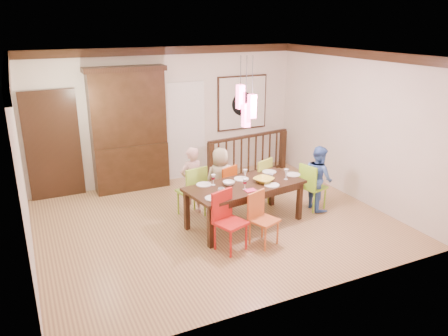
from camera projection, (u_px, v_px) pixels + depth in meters
name	position (u px, v px, depth m)	size (l,w,h in m)	color
floor	(215.00, 222.00, 7.80)	(6.00, 6.00, 0.00)	#906645
ceiling	(214.00, 55.00, 6.87)	(6.00, 6.00, 0.00)	white
wall_back	(168.00, 116.00, 9.48)	(6.00, 6.00, 0.00)	beige
wall_left	(20.00, 168.00, 6.12)	(5.00, 5.00, 0.00)	beige
wall_right	(354.00, 126.00, 8.55)	(5.00, 5.00, 0.00)	beige
crown_molding	(214.00, 60.00, 6.90)	(6.00, 5.00, 0.16)	black
panel_door	(53.00, 147.00, 8.59)	(1.04, 0.07, 2.24)	black
white_doorway	(184.00, 132.00, 9.72)	(0.97, 0.05, 2.22)	silver
painting	(242.00, 103.00, 10.12)	(1.25, 0.06, 1.25)	black
pendant_cluster	(246.00, 106.00, 7.05)	(0.27, 0.21, 1.14)	#FF4C89
dining_table	(245.00, 189.00, 7.51)	(2.15, 1.21, 0.75)	black
chair_far_left	(191.00, 187.00, 7.90)	(0.51, 0.51, 0.96)	#92C637
chair_far_mid	(223.00, 183.00, 8.26)	(0.50, 0.50, 0.86)	#BB460F
chair_far_right	(257.00, 178.00, 8.42)	(0.56, 0.56, 0.94)	#A4BA37
chair_near_left	(231.00, 218.00, 6.69)	(0.54, 0.54, 0.94)	red
chair_near_mid	(264.00, 216.00, 6.87)	(0.50, 0.50, 0.86)	#C05E2A
chair_end_right	(314.00, 183.00, 8.21)	(0.49, 0.49, 0.90)	#8BD129
china_hutch	(129.00, 130.00, 8.98)	(1.62, 0.46, 2.56)	black
balustrade	(249.00, 154.00, 10.01)	(2.16, 0.36, 0.96)	black
person_far_left	(192.00, 181.00, 7.94)	(0.47, 0.31, 1.28)	beige
person_far_mid	(220.00, 179.00, 8.18)	(0.58, 0.38, 1.19)	#B9B18C
person_end_right	(318.00, 178.00, 8.18)	(0.60, 0.47, 1.23)	#4672C5
serving_bowl	(264.00, 180.00, 7.56)	(0.33, 0.33, 0.08)	gold
small_bowl	(229.00, 183.00, 7.44)	(0.21, 0.21, 0.06)	white
cup_left	(221.00, 191.00, 7.08)	(0.11, 0.11, 0.09)	silver
cup_right	(271.00, 176.00, 7.76)	(0.09, 0.09, 0.09)	silver
plate_far_left	(204.00, 185.00, 7.45)	(0.26, 0.26, 0.01)	white
plate_far_mid	(241.00, 179.00, 7.71)	(0.26, 0.26, 0.01)	white
plate_far_right	(269.00, 172.00, 8.07)	(0.26, 0.26, 0.01)	white
plate_near_left	(213.00, 198.00, 6.88)	(0.26, 0.26, 0.01)	white
plate_near_mid	(272.00, 185.00, 7.42)	(0.26, 0.26, 0.01)	white
plate_end_right	(293.00, 174.00, 7.93)	(0.26, 0.26, 0.01)	white
wine_glass_a	(213.00, 180.00, 7.42)	(0.08, 0.08, 0.19)	#590C19
wine_glass_b	(245.00, 175.00, 7.66)	(0.08, 0.08, 0.19)	silver
wine_glass_c	(245.00, 184.00, 7.22)	(0.08, 0.08, 0.19)	#590C19
wine_glass_d	(286.00, 174.00, 7.68)	(0.08, 0.08, 0.19)	silver
napkin	(250.00, 190.00, 7.19)	(0.18, 0.14, 0.01)	#D83359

